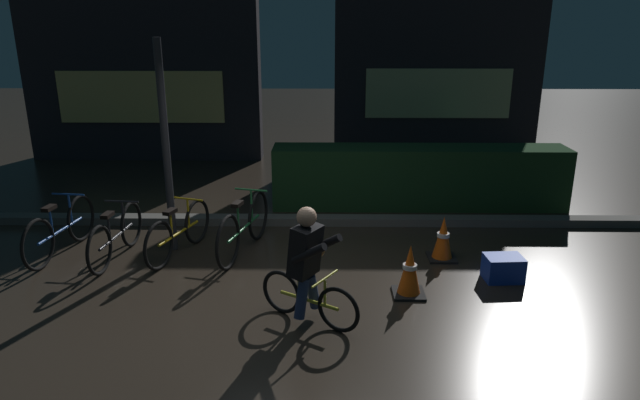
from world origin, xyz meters
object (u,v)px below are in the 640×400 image
at_px(parked_bike_left_mid, 116,235).
at_px(traffic_cone_far, 443,239).
at_px(parked_bike_center_right, 244,227).
at_px(parked_bike_leftmost, 61,229).
at_px(traffic_cone_near, 410,271).
at_px(cyclist, 308,264).
at_px(parked_bike_center_left, 179,232).
at_px(blue_crate, 503,268).
at_px(street_post, 166,149).

bearing_deg(parked_bike_left_mid, traffic_cone_far, -84.39).
xyz_separation_m(parked_bike_left_mid, parked_bike_center_right, (1.63, 0.23, 0.04)).
xyz_separation_m(parked_bike_leftmost, parked_bike_left_mid, (0.79, -0.15, -0.02)).
bearing_deg(parked_bike_center_right, traffic_cone_near, -106.35).
bearing_deg(traffic_cone_near, cyclist, -152.59).
bearing_deg(parked_bike_center_right, parked_bike_center_left, 110.23).
bearing_deg(traffic_cone_near, parked_bike_leftmost, 165.99).
bearing_deg(blue_crate, traffic_cone_far, 135.02).
distance_m(traffic_cone_near, blue_crate, 1.25).
height_order(parked_bike_leftmost, traffic_cone_far, parked_bike_leftmost).
relative_size(parked_bike_leftmost, blue_crate, 3.73).
relative_size(parked_bike_leftmost, parked_bike_center_left, 1.10).
bearing_deg(street_post, parked_bike_leftmost, -172.41).
bearing_deg(parked_bike_center_right, parked_bike_left_mid, 111.77).
bearing_deg(parked_bike_left_mid, parked_bike_center_left, -75.54).
xyz_separation_m(parked_bike_left_mid, traffic_cone_near, (3.66, -0.96, -0.03)).
xyz_separation_m(parked_bike_left_mid, traffic_cone_far, (4.23, 0.05, -0.05)).
distance_m(parked_bike_center_right, cyclist, 2.00).
bearing_deg(parked_bike_center_left, blue_crate, -82.13).
relative_size(parked_bike_left_mid, blue_crate, 3.52).
bearing_deg(parked_bike_leftmost, street_post, -75.42).
height_order(parked_bike_center_right, traffic_cone_far, parked_bike_center_right).
distance_m(traffic_cone_near, traffic_cone_far, 1.16).
height_order(street_post, blue_crate, street_post).
relative_size(street_post, cyclist, 2.23).
relative_size(street_post, parked_bike_left_mid, 1.80).
bearing_deg(parked_bike_left_mid, cyclist, -116.32).
height_order(traffic_cone_far, cyclist, cyclist).
distance_m(parked_bike_left_mid, traffic_cone_near, 3.78).
bearing_deg(traffic_cone_near, blue_crate, 18.72).
relative_size(street_post, traffic_cone_near, 4.59).
bearing_deg(parked_bike_center_left, parked_bike_left_mid, 117.05).
xyz_separation_m(parked_bike_center_left, traffic_cone_near, (2.88, -1.09, -0.04)).
height_order(parked_bike_center_right, blue_crate, parked_bike_center_right).
xyz_separation_m(parked_bike_left_mid, blue_crate, (4.84, -0.56, -0.18)).
height_order(parked_bike_left_mid, parked_bike_center_left, parked_bike_center_left).
bearing_deg(cyclist, parked_bike_center_right, 149.47).
distance_m(parked_bike_leftmost, cyclist, 3.74).
bearing_deg(street_post, traffic_cone_far, -4.64).
xyz_separation_m(parked_bike_leftmost, cyclist, (3.33, -1.69, 0.28)).
distance_m(parked_bike_center_left, traffic_cone_far, 3.45).
relative_size(traffic_cone_near, blue_crate, 1.38).
bearing_deg(parked_bike_center_right, street_post, 97.20).
xyz_separation_m(traffic_cone_near, cyclist, (-1.12, -0.58, 0.34)).
distance_m(parked_bike_center_left, parked_bike_center_right, 0.85).
height_order(parked_bike_left_mid, traffic_cone_far, parked_bike_left_mid).
bearing_deg(blue_crate, parked_bike_center_left, 170.34).
bearing_deg(parked_bike_leftmost, blue_crate, -90.19).
bearing_deg(cyclist, parked_bike_center_left, 168.60).
bearing_deg(traffic_cone_far, blue_crate, -44.98).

